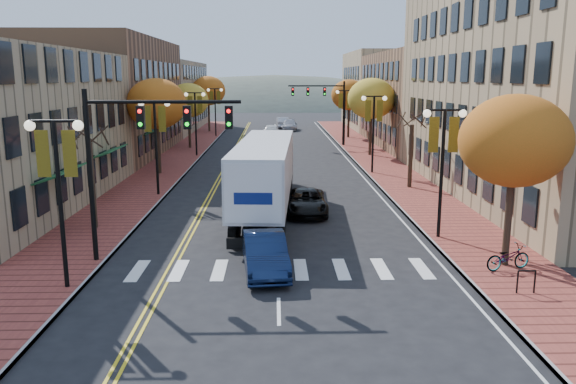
{
  "coord_description": "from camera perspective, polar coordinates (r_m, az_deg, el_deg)",
  "views": [
    {
      "loc": [
        -0.12,
        -19.01,
        7.45
      ],
      "look_at": [
        0.51,
        6.5,
        2.2
      ],
      "focal_mm": 35.0,
      "sensor_mm": 36.0,
      "label": 1
    }
  ],
  "objects": [
    {
      "name": "lamp_left_a",
      "position": [
        20.64,
        -22.36,
        1.95
      ],
      "size": [
        1.96,
        0.36,
        6.05
      ],
      "color": "black",
      "rests_on": "ground"
    },
    {
      "name": "lamp_right_c",
      "position": [
        61.56,
        5.78,
        8.63
      ],
      "size": [
        1.96,
        0.36,
        6.05
      ],
      "color": "black",
      "rests_on": "ground"
    },
    {
      "name": "traffic_mast_near",
      "position": [
        22.79,
        -15.05,
        4.86
      ],
      "size": [
        6.1,
        0.35,
        7.0
      ],
      "color": "black",
      "rests_on": "ground"
    },
    {
      "name": "tree_left_b",
      "position": [
        43.96,
        -13.21,
        8.71
      ],
      "size": [
        4.48,
        4.48,
        7.21
      ],
      "color": "#382619",
      "rests_on": "sidewalk_left"
    },
    {
      "name": "lamp_left_b",
      "position": [
        35.92,
        -13.33,
        6.27
      ],
      "size": [
        1.96,
        0.36,
        6.05
      ],
      "color": "black",
      "rests_on": "ground"
    },
    {
      "name": "lamp_left_c",
      "position": [
        53.62,
        -9.4,
        8.09
      ],
      "size": [
        1.96,
        0.36,
        6.05
      ],
      "color": "black",
      "rests_on": "ground"
    },
    {
      "name": "semi_truck",
      "position": [
        31.39,
        -2.19,
        2.32
      ],
      "size": [
        3.53,
        16.41,
        4.07
      ],
      "rotation": [
        0.0,
        0.0,
        -0.06
      ],
      "color": "black",
      "rests_on": "ground"
    },
    {
      "name": "tree_right_b",
      "position": [
        38.47,
        12.35,
        3.59
      ],
      "size": [
        0.28,
        0.28,
        4.2
      ],
      "color": "#382619",
      "rests_on": "sidewalk_right"
    },
    {
      "name": "black_suv",
      "position": [
        31.01,
        1.85,
        -1.01
      ],
      "size": [
        2.29,
        4.86,
        1.34
      ],
      "primitive_type": "imported",
      "rotation": [
        0.0,
        0.0,
        -0.01
      ],
      "color": "black",
      "rests_on": "ground"
    },
    {
      "name": "traffic_mast_far",
      "position": [
        61.32,
        3.89,
        9.23
      ],
      "size": [
        6.1,
        0.34,
        7.0
      ],
      "color": "black",
      "rests_on": "ground"
    },
    {
      "name": "car_far_oncoming",
      "position": [
        83.43,
        -0.57,
        7.05
      ],
      "size": [
        2.08,
        4.99,
        1.61
      ],
      "primitive_type": "imported",
      "rotation": [
        0.0,
        0.0,
        3.22
      ],
      "color": "#B7B7C0",
      "rests_on": "ground"
    },
    {
      "name": "sidewalk_right",
      "position": [
        52.83,
        8.57,
        3.47
      ],
      "size": [
        4.0,
        85.0,
        0.15
      ],
      "primitive_type": "cube",
      "color": "brown",
      "rests_on": "ground"
    },
    {
      "name": "lamp_right_b",
      "position": [
        43.79,
        8.7,
        7.36
      ],
      "size": [
        1.96,
        0.36,
        6.05
      ],
      "color": "black",
      "rests_on": "ground"
    },
    {
      "name": "tree_right_a",
      "position": [
        23.03,
        22.01,
        4.81
      ],
      "size": [
        4.16,
        4.16,
        6.69
      ],
      "color": "#382619",
      "rests_on": "sidewalk_right"
    },
    {
      "name": "car_far_silver",
      "position": [
        80.2,
        0.15,
        6.83
      ],
      "size": [
        2.4,
        5.28,
        1.5
      ],
      "primitive_type": "imported",
      "rotation": [
        0.0,
        0.0,
        -0.06
      ],
      "color": "#9E9DA4",
      "rests_on": "ground"
    },
    {
      "name": "building_right_mid",
      "position": [
        63.83,
        15.76,
        8.99
      ],
      "size": [
        15.0,
        24.0,
        10.0
      ],
      "primitive_type": "cube",
      "color": "brown",
      "rests_on": "ground"
    },
    {
      "name": "tree_left_c",
      "position": [
        59.72,
        -10.08,
        9.15
      ],
      "size": [
        4.16,
        4.16,
        6.69
      ],
      "color": "#382619",
      "rests_on": "sidewalk_left"
    },
    {
      "name": "car_far_white",
      "position": [
        70.1,
        -1.71,
        6.2
      ],
      "size": [
        2.06,
        4.9,
        1.66
      ],
      "primitive_type": "imported",
      "rotation": [
        0.0,
        0.0,
        -0.02
      ],
      "color": "white",
      "rests_on": "ground"
    },
    {
      "name": "tree_left_a",
      "position": [
        28.91,
        -19.27,
        0.6
      ],
      "size": [
        0.28,
        0.28,
        4.2
      ],
      "color": "#382619",
      "rests_on": "sidewalk_left"
    },
    {
      "name": "tree_right_d",
      "position": [
        69.64,
        6.22,
        9.78
      ],
      "size": [
        4.35,
        4.35,
        7.0
      ],
      "color": "#382619",
      "rests_on": "sidewalk_right"
    },
    {
      "name": "building_left_far",
      "position": [
        81.82,
        -13.49,
        9.42
      ],
      "size": [
        12.0,
        26.0,
        9.5
      ],
      "primitive_type": "cube",
      "color": "#9E8966",
      "rests_on": "ground"
    },
    {
      "name": "tree_left_d",
      "position": [
        77.54,
        -8.1,
        10.14
      ],
      "size": [
        4.61,
        4.61,
        7.42
      ],
      "color": "#382619",
      "rests_on": "sidewalk_left"
    },
    {
      "name": "building_right_near",
      "position": [
        39.65,
        27.09,
        10.45
      ],
      "size": [
        15.0,
        28.0,
        15.0
      ],
      "primitive_type": "cube",
      "color": "#997F5B",
      "rests_on": "ground"
    },
    {
      "name": "navy_sedan",
      "position": [
        21.85,
        -2.35,
        -6.24
      ],
      "size": [
        2.04,
        4.69,
        1.5
      ],
      "primitive_type": "imported",
      "rotation": [
        0.0,
        0.0,
        0.1
      ],
      "color": "#0E1938",
      "rests_on": "ground"
    },
    {
      "name": "bicycle",
      "position": [
        23.29,
        21.44,
        -6.19
      ],
      "size": [
        2.0,
        1.15,
        0.99
      ],
      "primitive_type": "imported",
      "rotation": [
        0.0,
        0.0,
        1.85
      ],
      "color": "gray",
      "rests_on": "sidewalk_right"
    },
    {
      "name": "lamp_right_a",
      "position": [
        26.33,
        15.47,
        4.32
      ],
      "size": [
        1.96,
        0.36,
        6.05
      ],
      "color": "black",
      "rests_on": "ground"
    },
    {
      "name": "building_left_mid",
      "position": [
        57.58,
        -18.69,
        9.08
      ],
      "size": [
        12.0,
        24.0,
        11.0
      ],
      "primitive_type": "cube",
      "color": "brown",
      "rests_on": "ground"
    },
    {
      "name": "lamp_left_d",
      "position": [
        71.46,
        -7.42,
        9.0
      ],
      "size": [
        1.96,
        0.36,
        6.05
      ],
      "color": "black",
      "rests_on": "ground"
    },
    {
      "name": "building_right_far",
      "position": [
        85.09,
        11.42,
        10.08
      ],
      "size": [
        15.0,
        20.0,
        11.0
      ],
      "primitive_type": "cube",
      "color": "#9E8966",
      "rests_on": "ground"
    },
    {
      "name": "sidewalk_left",
      "position": [
        52.79,
        -11.09,
        3.37
      ],
      "size": [
        4.0,
        85.0,
        0.15
      ],
      "primitive_type": "cube",
      "color": "brown",
      "rests_on": "ground"
    },
    {
      "name": "ground",
      "position": [
        20.42,
        -0.99,
        -9.78
      ],
      "size": [
        200.0,
        200.0,
        0.0
      ],
      "primitive_type": "plane",
      "color": "black",
      "rests_on": "ground"
    },
    {
      "name": "tree_right_c",
      "position": [
        53.83,
        8.47,
        9.36
      ],
      "size": [
        4.48,
        4.48,
        7.21
      ],
      "color": "#382619",
      "rests_on": "sidewalk_right"
    }
  ]
}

